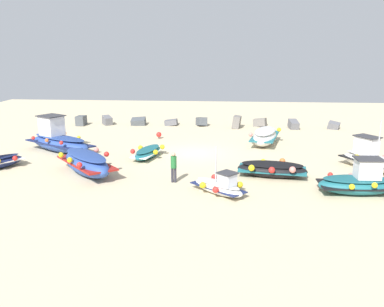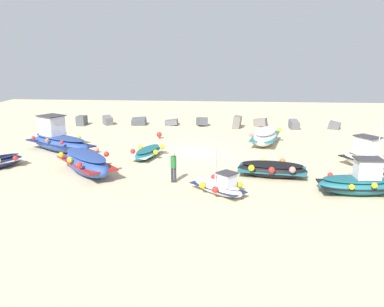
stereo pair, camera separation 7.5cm
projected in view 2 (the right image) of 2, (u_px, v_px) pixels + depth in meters
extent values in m
plane|color=beige|center=(195.00, 153.00, 28.17)|extent=(56.65, 56.65, 0.00)
ellipsoid|color=#1E6670|center=(148.00, 153.00, 26.93)|extent=(1.87, 3.51, 0.64)
cube|color=white|center=(148.00, 152.00, 26.92)|extent=(1.87, 3.39, 0.07)
ellipsoid|color=#1A565F|center=(148.00, 149.00, 26.86)|extent=(1.64, 3.09, 0.11)
sphere|color=yellow|center=(162.00, 147.00, 27.46)|extent=(0.33, 0.33, 0.33)
sphere|color=yellow|center=(141.00, 148.00, 27.35)|extent=(0.33, 0.33, 0.33)
sphere|color=yellow|center=(156.00, 152.00, 26.41)|extent=(0.33, 0.33, 0.33)
sphere|color=red|center=(133.00, 151.00, 26.27)|extent=(0.33, 0.33, 0.33)
ellipsoid|color=white|center=(371.00, 162.00, 24.15)|extent=(3.36, 4.01, 1.02)
cube|color=black|center=(371.00, 162.00, 24.14)|extent=(3.27, 3.88, 0.18)
ellipsoid|color=beige|center=(372.00, 156.00, 24.05)|extent=(2.92, 3.50, 0.24)
cube|color=white|center=(367.00, 145.00, 24.25)|extent=(1.39, 1.49, 1.01)
cube|color=#333338|center=(368.00, 137.00, 24.12)|extent=(1.61, 1.73, 0.06)
cylinder|color=#B7B7BC|center=(380.00, 138.00, 23.43)|extent=(0.08, 0.08, 2.18)
sphere|color=#EA7F75|center=(377.00, 164.00, 22.83)|extent=(0.35, 0.35, 0.35)
sphere|color=yellow|center=(357.00, 157.00, 23.95)|extent=(0.35, 0.35, 0.35)
sphere|color=orange|center=(367.00, 152.00, 25.31)|extent=(0.35, 0.35, 0.35)
ellipsoid|color=white|center=(265.00, 137.00, 30.65)|extent=(2.66, 4.77, 1.12)
cube|color=#1E6670|center=(265.00, 136.00, 30.64)|extent=(2.67, 4.61, 0.11)
ellipsoid|color=beige|center=(265.00, 131.00, 30.54)|extent=(2.33, 4.19, 0.19)
sphere|color=yellow|center=(279.00, 130.00, 30.98)|extent=(0.32, 0.32, 0.32)
sphere|color=#EA7F75|center=(251.00, 135.00, 30.15)|extent=(0.32, 0.32, 0.32)
sphere|color=red|center=(15.00, 158.00, 24.53)|extent=(0.30, 0.30, 0.30)
ellipsoid|color=#2D4C9E|center=(87.00, 164.00, 23.29)|extent=(4.52, 4.73, 1.29)
cube|color=maroon|center=(86.00, 163.00, 23.27)|extent=(4.42, 4.61, 0.14)
ellipsoid|color=navy|center=(86.00, 155.00, 23.15)|extent=(3.96, 4.15, 0.24)
sphere|color=red|center=(79.00, 165.00, 21.57)|extent=(0.31, 0.31, 0.31)
sphere|color=red|center=(106.00, 154.00, 23.19)|extent=(0.31, 0.31, 0.31)
sphere|color=yellow|center=(70.00, 160.00, 22.62)|extent=(0.31, 0.31, 0.31)
sphere|color=#EA7F75|center=(96.00, 150.00, 24.24)|extent=(0.31, 0.31, 0.31)
sphere|color=yellow|center=(61.00, 155.00, 23.66)|extent=(0.31, 0.31, 0.31)
ellipsoid|color=#2D4C9E|center=(60.00, 144.00, 28.51)|extent=(5.74, 4.45, 1.21)
cube|color=navy|center=(60.00, 143.00, 28.50)|extent=(5.55, 4.35, 0.21)
ellipsoid|color=navy|center=(60.00, 137.00, 28.40)|extent=(5.02, 3.87, 0.28)
cube|color=white|center=(52.00, 126.00, 28.64)|extent=(1.83, 1.77, 1.35)
cube|color=#333338|center=(51.00, 116.00, 28.46)|extent=(2.12, 2.06, 0.06)
sphere|color=red|center=(62.00, 143.00, 26.71)|extent=(0.26, 0.26, 0.26)
sphere|color=yellow|center=(79.00, 137.00, 28.83)|extent=(0.26, 0.26, 0.26)
sphere|color=orange|center=(47.00, 140.00, 27.57)|extent=(0.26, 0.26, 0.26)
sphere|color=orange|center=(65.00, 133.00, 29.65)|extent=(0.26, 0.26, 0.26)
sphere|color=red|center=(34.00, 138.00, 28.43)|extent=(0.26, 0.26, 0.26)
ellipsoid|color=black|center=(272.00, 170.00, 22.88)|extent=(4.09, 1.97, 0.89)
cube|color=#1E6670|center=(272.00, 169.00, 22.87)|extent=(3.93, 1.95, 0.17)
ellipsoid|color=black|center=(272.00, 164.00, 22.80)|extent=(3.59, 1.69, 0.22)
sphere|color=#EA7F75|center=(292.00, 170.00, 21.78)|extent=(0.36, 0.36, 0.36)
sphere|color=orange|center=(282.00, 161.00, 23.47)|extent=(0.36, 0.36, 0.36)
sphere|color=red|center=(272.00, 170.00, 22.04)|extent=(0.36, 0.36, 0.36)
sphere|color=yellow|center=(263.00, 162.00, 23.73)|extent=(0.36, 0.36, 0.36)
sphere|color=yellow|center=(251.00, 168.00, 22.26)|extent=(0.36, 0.36, 0.36)
ellipsoid|color=white|center=(218.00, 188.00, 20.28)|extent=(3.02, 2.85, 0.59)
cube|color=navy|center=(218.00, 187.00, 20.28)|extent=(2.95, 2.79, 0.07)
ellipsoid|color=beige|center=(218.00, 183.00, 20.22)|extent=(2.65, 2.50, 0.11)
cube|color=silver|center=(227.00, 179.00, 19.71)|extent=(0.99, 0.99, 0.61)
cube|color=#333338|center=(227.00, 173.00, 19.63)|extent=(1.15, 1.15, 0.06)
cylinder|color=#B7B7BC|center=(216.00, 164.00, 20.09)|extent=(0.08, 0.08, 1.83)
sphere|color=red|center=(214.00, 177.00, 21.27)|extent=(0.32, 0.32, 0.32)
sphere|color=yellow|center=(202.00, 185.00, 20.11)|extent=(0.32, 0.32, 0.32)
sphere|color=#EA7F75|center=(226.00, 182.00, 20.67)|extent=(0.32, 0.32, 0.32)
sphere|color=red|center=(215.00, 190.00, 19.50)|extent=(0.32, 0.32, 0.32)
sphere|color=yellow|center=(239.00, 185.00, 20.05)|extent=(0.32, 0.32, 0.32)
ellipsoid|color=#1E6670|center=(356.00, 186.00, 20.18)|extent=(3.82, 1.69, 0.86)
cube|color=black|center=(356.00, 185.00, 20.17)|extent=(3.67, 1.73, 0.10)
ellipsoid|color=#1A565F|center=(357.00, 179.00, 20.09)|extent=(3.36, 1.48, 0.16)
cube|color=white|center=(368.00, 169.00, 19.93)|extent=(1.16, 0.95, 0.96)
cube|color=#333338|center=(369.00, 159.00, 19.80)|extent=(1.34, 1.10, 0.06)
sphere|color=red|center=(330.00, 175.00, 21.02)|extent=(0.28, 0.28, 0.28)
sphere|color=yellow|center=(352.00, 187.00, 19.28)|extent=(0.28, 0.28, 0.28)
sphere|color=#EA7F75|center=(351.00, 175.00, 20.97)|extent=(0.28, 0.28, 0.28)
sphere|color=yellow|center=(375.00, 185.00, 19.20)|extent=(0.28, 0.28, 0.28)
sphere|color=yellow|center=(372.00, 175.00, 20.91)|extent=(0.28, 0.28, 0.28)
cylinder|color=#2D2D38|center=(172.00, 175.00, 21.92)|extent=(0.14, 0.14, 0.82)
cylinder|color=#2D2D38|center=(175.00, 175.00, 21.91)|extent=(0.14, 0.14, 0.82)
cylinder|color=#236B33|center=(173.00, 162.00, 21.73)|extent=(0.32, 0.32, 0.64)
sphere|color=tan|center=(173.00, 154.00, 21.62)|extent=(0.22, 0.22, 0.22)
cube|color=#4C5156|center=(82.00, 121.00, 38.21)|extent=(0.80, 1.17, 0.92)
cube|color=slate|center=(108.00, 121.00, 38.47)|extent=(1.27, 1.44, 0.98)
cube|color=#4C5156|center=(139.00, 122.00, 38.45)|extent=(1.46, 1.46, 0.85)
cube|color=slate|center=(172.00, 122.00, 38.36)|extent=(1.22, 1.20, 0.72)
cube|color=#4C5156|center=(202.00, 122.00, 38.04)|extent=(1.17, 1.50, 1.05)
cube|color=slate|center=(237.00, 122.00, 36.85)|extent=(0.96, 1.37, 1.19)
cube|color=slate|center=(260.00, 122.00, 37.75)|extent=(1.43, 1.33, 0.94)
cube|color=slate|center=(294.00, 125.00, 36.55)|extent=(0.88, 1.51, 0.95)
cube|color=slate|center=(334.00, 126.00, 36.42)|extent=(1.30, 1.30, 0.87)
cylinder|color=#3F3F42|center=(159.00, 138.00, 32.60)|extent=(0.08, 0.08, 0.13)
sphere|color=red|center=(159.00, 135.00, 32.53)|extent=(0.42, 0.42, 0.42)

